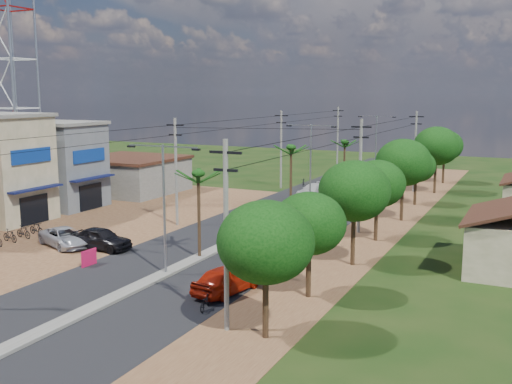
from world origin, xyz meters
TOP-DOWN VIEW (x-y plane):
  - ground at (0.00, 0.00)m, footprint 160.00×160.00m
  - road at (0.00, 15.00)m, footprint 12.00×110.00m
  - median at (0.00, 18.00)m, footprint 1.00×90.00m
  - dirt_lot_west at (-15.00, 8.00)m, footprint 18.00×46.00m
  - dirt_shoulder_east at (8.50, 15.00)m, footprint 5.00×90.00m
  - shophouse_grey at (-21.98, 14.00)m, footprint 9.00×6.40m
  - low_shed at (-21.00, 24.00)m, footprint 10.40×10.40m
  - telecom_tower at (-27.00, 14.00)m, footprint 3.80×3.80m
  - tree_east_a at (9.50, -6.00)m, footprint 4.40×4.40m
  - tree_east_b at (9.30, 0.00)m, footprint 4.00×4.00m
  - tree_east_c at (9.70, 7.00)m, footprint 4.60×4.60m
  - tree_east_d at (9.40, 14.00)m, footprint 4.20×4.20m
  - tree_east_e at (9.60, 22.00)m, footprint 4.80×4.80m
  - tree_east_f at (9.20, 30.00)m, footprint 3.80×3.80m
  - tree_east_g at (9.80, 38.00)m, footprint 5.00×5.00m
  - tree_east_h at (9.50, 46.00)m, footprint 4.40×4.40m
  - palm_median_near at (0.00, 4.00)m, footprint 2.00×2.00m
  - palm_median_mid at (0.00, 20.00)m, footprint 2.00×2.00m
  - palm_median_far at (0.00, 36.00)m, footprint 2.00×2.00m
  - streetlight_near at (0.00, 0.00)m, footprint 5.10×0.18m
  - streetlight_mid at (0.00, 25.00)m, footprint 5.10×0.18m
  - streetlight_far at (0.00, 50.00)m, footprint 5.10×0.18m
  - utility_pole_w_b at (-7.00, 12.00)m, footprint 1.60×0.24m
  - utility_pole_w_c at (-7.00, 34.00)m, footprint 1.60×0.24m
  - utility_pole_w_d at (-7.00, 55.00)m, footprint 1.60×0.24m
  - utility_pole_e_a at (7.50, -6.00)m, footprint 1.60×0.24m
  - utility_pole_e_b at (7.50, 16.00)m, footprint 1.60×0.24m
  - utility_pole_e_c at (7.50, 38.00)m, footprint 1.60×0.24m
  - car_red_near at (5.00, -1.39)m, footprint 2.63×4.86m
  - car_silver_mid at (1.66, 9.93)m, footprint 2.82×4.19m
  - car_white_far at (-1.50, 29.90)m, footprint 2.77×4.96m
  - car_parked_silver at (-10.39, 2.48)m, footprint 5.33×3.86m
  - car_parked_dark at (-7.50, 2.97)m, footprint 4.63×1.90m
  - moto_rider_east at (5.20, -4.11)m, footprint 0.90×1.66m
  - moto_rider_west_a at (-2.19, 14.16)m, footprint 0.71×1.89m
  - moto_rider_west_b at (-5.00, 36.10)m, footprint 0.86×1.64m
  - roadside_sign at (-5.50, -0.59)m, footprint 0.14×1.31m

SIDE VIEW (x-z plane):
  - ground at x=0.00m, z-range 0.00..0.00m
  - dirt_shoulder_east at x=8.50m, z-range 0.00..0.03m
  - dirt_lot_west at x=-15.00m, z-range 0.00..0.04m
  - road at x=0.00m, z-range 0.00..0.04m
  - median at x=0.00m, z-range 0.00..0.18m
  - moto_rider_east at x=5.20m, z-range 0.00..0.83m
  - moto_rider_west_b at x=-5.00m, z-range 0.00..0.95m
  - moto_rider_west_a at x=-2.19m, z-range 0.00..0.98m
  - roadside_sign at x=-5.50m, z-range 0.00..1.08m
  - car_silver_mid at x=1.66m, z-range 0.00..1.31m
  - car_parked_silver at x=-10.39m, z-range 0.00..1.35m
  - car_white_far at x=-1.50m, z-range 0.00..1.36m
  - car_red_near at x=5.00m, z-range 0.00..1.57m
  - car_parked_dark at x=-7.50m, z-range 0.00..1.57m
  - low_shed at x=-21.00m, z-range -0.01..3.94m
  - tree_east_f at x=9.20m, z-range 1.13..6.64m
  - tree_east_b at x=9.30m, z-range 1.20..7.03m
  - shophouse_grey at x=-21.98m, z-range 0.01..8.31m
  - tree_east_d at x=9.40m, z-range 1.27..7.41m
  - tree_east_a at x=9.50m, z-range 1.30..7.67m
  - tree_east_h at x=9.50m, z-range 1.38..7.90m
  - utility_pole_w_b at x=-7.00m, z-range 0.26..9.26m
  - utility_pole_w_c at x=-7.00m, z-range 0.26..9.26m
  - utility_pole_w_d at x=-7.00m, z-range 0.26..9.26m
  - utility_pole_e_a at x=7.50m, z-range 0.26..9.26m
  - utility_pole_e_b at x=7.50m, z-range 0.26..9.26m
  - utility_pole_e_c at x=7.50m, z-range 0.26..9.26m
  - streetlight_near at x=0.00m, z-range 0.79..8.79m
  - streetlight_mid at x=0.00m, z-range 0.79..8.79m
  - streetlight_far at x=0.00m, z-range 0.79..8.79m
  - tree_east_c at x=9.70m, z-range 1.45..8.28m
  - tree_east_e at x=9.60m, z-range 1.52..8.66m
  - tree_east_g at x=9.80m, z-range 1.55..8.93m
  - palm_median_far at x=0.00m, z-range 2.34..8.19m
  - palm_median_near at x=0.00m, z-range 2.46..8.61m
  - palm_median_mid at x=0.00m, z-range 2.62..9.17m
  - telecom_tower at x=-27.00m, z-range -2.38..40.62m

